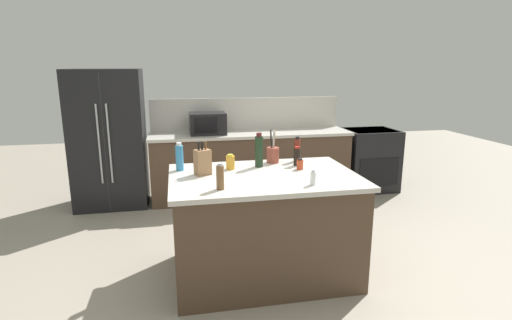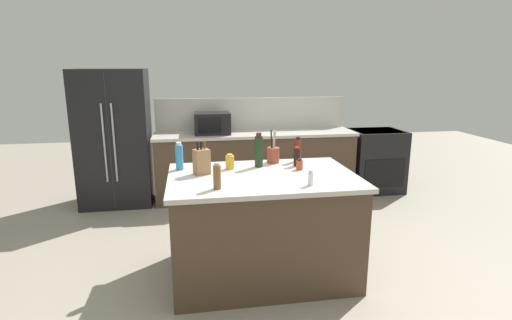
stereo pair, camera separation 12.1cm
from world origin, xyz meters
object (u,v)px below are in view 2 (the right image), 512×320
Objects in this scene: soy_sauce_bottle at (297,157)px; pepper_grinder at (217,177)px; salt_shaker at (311,178)px; knife_block at (202,161)px; dish_soap_bottle at (179,157)px; spice_jar_paprika at (300,165)px; range_oven at (375,160)px; wine_bottle at (259,151)px; refrigerator at (115,138)px; utensil_crock at (273,154)px; honey_jar at (230,162)px; vinegar_bottle at (298,150)px; microwave at (212,123)px.

soy_sauce_bottle is 0.99m from pepper_grinder.
soy_sauce_bottle is 0.63m from salt_shaker.
knife_block reaches higher than soy_sauce_bottle.
knife_block is 1.59× the size of soy_sauce_bottle.
knife_block is at bearing -170.69° from soy_sauce_bottle.
dish_soap_bottle reaches higher than pepper_grinder.
spice_jar_paprika is 0.49× the size of pepper_grinder.
range_oven is 2.86× the size of wine_bottle.
knife_block reaches higher than salt_shaker.
refrigerator is at bearing 135.09° from soy_sauce_bottle.
dish_soap_bottle is 2.50× the size of spice_jar_paprika.
honey_jar is at bearing -158.85° from utensil_crock.
pepper_grinder is (-0.85, -0.77, -0.02)m from vinegar_bottle.
salt_shaker is (0.14, -0.78, -0.02)m from utensil_crock.
dish_soap_bottle is at bearing -65.16° from refrigerator.
honey_jar is (0.45, -0.05, -0.05)m from dish_soap_bottle.
microwave is 1.94m from wine_bottle.
honey_jar reaches higher than range_oven.
dish_soap_bottle is 0.70m from pepper_grinder.
utensil_crock is at bearing 21.15° from honey_jar.
spice_jar_paprika is (0.67, -2.08, -0.10)m from microwave.
spice_jar_paprika is at bearing -72.23° from microwave.
range_oven is 3.76× the size of vinegar_bottle.
microwave is 1.99× the size of vinegar_bottle.
spice_jar_paprika is at bearing -21.18° from knife_block.
wine_bottle reaches higher than knife_block.
dish_soap_bottle is at bearing 115.46° from knife_block.
refrigerator is 7.14× the size of dish_soap_bottle.
salt_shaker is at bearing -125.32° from range_oven.
vinegar_bottle is 0.18m from soy_sauce_bottle.
salt_shaker is at bearing -32.77° from dish_soap_bottle.
range_oven is 3.61× the size of dish_soap_bottle.
wine_bottle is (-2.12, -1.91, 0.62)m from range_oven.
refrigerator reaches higher than salt_shaker.
soy_sauce_bottle is (0.90, 0.15, -0.03)m from knife_block.
range_oven is at bearing 42.34° from utensil_crock.
knife_block is 1.14× the size of dish_soap_bottle.
utensil_crock reaches higher than knife_block.
range_oven is 5.04× the size of soy_sauce_bottle.
microwave reaches higher than spice_jar_paprika.
refrigerator is 8.77× the size of pepper_grinder.
soy_sauce_bottle is at bearing 37.00° from pepper_grinder.
dish_soap_bottle is at bearing 115.02° from pepper_grinder.
refrigerator is 2.40m from knife_block.
wine_bottle is at bearing -50.29° from refrigerator.
soy_sauce_bottle is (0.68, -1.94, -0.06)m from microwave.
dish_soap_bottle is 2.08× the size of salt_shaker.
refrigerator is 1.98× the size of range_oven.
knife_block reaches higher than spice_jar_paprika.
vinegar_bottle is 0.81m from salt_shaker.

